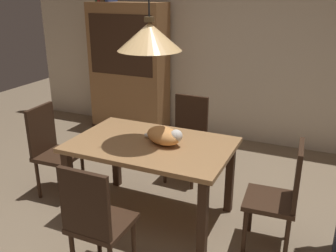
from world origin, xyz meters
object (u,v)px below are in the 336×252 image
at_px(chair_right_side, 281,194).
at_px(cat_sleeping, 165,136).
at_px(dining_table, 151,153).
at_px(chair_left_side, 52,147).
at_px(pendant_lamp, 149,36).
at_px(chair_near_front, 95,219).
at_px(chair_far_back, 187,135).
at_px(hutch_bookcase, 129,72).

height_order(chair_right_side, cat_sleeping, chair_right_side).
distance_m(dining_table, chair_right_side, 1.14).
relative_size(dining_table, chair_left_side, 1.51).
xyz_separation_m(dining_table, chair_left_side, (-1.13, -0.00, -0.14)).
bearing_deg(pendant_lamp, chair_left_side, -179.81).
relative_size(chair_near_front, cat_sleeping, 2.28).
relative_size(chair_left_side, pendant_lamp, 0.72).
distance_m(chair_far_back, pendant_lamp, 1.45).
xyz_separation_m(dining_table, chair_near_front, (-0.00, -0.88, -0.14)).
xyz_separation_m(chair_far_back, hutch_bookcase, (-1.33, 1.07, 0.38)).
distance_m(chair_left_side, hutch_bookcase, 2.00).
bearing_deg(chair_left_side, pendant_lamp, 0.19).
relative_size(cat_sleeping, pendant_lamp, 0.31).
xyz_separation_m(chair_left_side, cat_sleeping, (1.25, 0.03, 0.32)).
relative_size(chair_left_side, cat_sleeping, 2.28).
relative_size(dining_table, chair_near_front, 1.51).
bearing_deg(dining_table, chair_far_back, 89.84).
bearing_deg(chair_left_side, chair_right_side, 0.22).
xyz_separation_m(cat_sleeping, hutch_bookcase, (-1.44, 1.93, 0.06)).
xyz_separation_m(chair_left_side, hutch_bookcase, (-0.20, 1.96, 0.38)).
bearing_deg(chair_far_back, chair_right_side, -37.80).
relative_size(chair_left_side, chair_right_side, 1.00).
relative_size(chair_near_front, chair_left_side, 1.00).
relative_size(chair_near_front, chair_right_side, 1.00).
bearing_deg(pendant_lamp, chair_far_back, 89.84).
bearing_deg(cat_sleeping, chair_right_side, -1.07).
xyz_separation_m(chair_left_side, pendant_lamp, (1.13, 0.00, 1.15)).
xyz_separation_m(chair_far_back, chair_right_side, (1.13, -0.87, 0.00)).
height_order(cat_sleeping, hutch_bookcase, hutch_bookcase).
distance_m(chair_near_front, cat_sleeping, 0.96).
xyz_separation_m(chair_right_side, hutch_bookcase, (-2.45, 1.95, 0.38)).
bearing_deg(chair_right_side, hutch_bookcase, 141.56).
relative_size(dining_table, chair_far_back, 1.51).
relative_size(pendant_lamp, hutch_bookcase, 0.70).
distance_m(pendant_lamp, hutch_bookcase, 2.48).
distance_m(dining_table, chair_left_side, 1.14).
relative_size(dining_table, pendant_lamp, 1.08).
height_order(chair_right_side, pendant_lamp, pendant_lamp).
height_order(dining_table, cat_sleeping, cat_sleeping).
bearing_deg(chair_far_back, cat_sleeping, -82.38).
distance_m(chair_left_side, cat_sleeping, 1.28).
xyz_separation_m(chair_right_side, cat_sleeping, (-1.01, 0.02, 0.32)).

